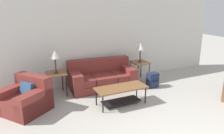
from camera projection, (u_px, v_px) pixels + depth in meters
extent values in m
cube|color=silver|center=(99.00, 41.00, 6.75)|extent=(8.71, 0.06, 2.60)
cube|color=maroon|center=(103.00, 84.00, 6.49)|extent=(1.96, 1.06, 0.22)
cube|color=maroon|center=(82.00, 80.00, 6.19)|extent=(0.67, 0.88, 0.20)
cube|color=maroon|center=(103.00, 78.00, 6.41)|extent=(0.67, 0.88, 0.20)
cube|color=maroon|center=(122.00, 75.00, 6.64)|extent=(0.67, 0.88, 0.20)
cube|color=maroon|center=(99.00, 65.00, 6.65)|extent=(1.91, 0.38, 0.40)
cube|color=maroon|center=(75.00, 82.00, 6.16)|extent=(0.34, 0.95, 0.58)
cube|color=maroon|center=(127.00, 75.00, 6.72)|extent=(0.34, 0.95, 0.58)
cube|color=maroon|center=(24.00, 103.00, 5.03)|extent=(1.31, 1.32, 0.40)
cube|color=maroon|center=(33.00, 83.00, 5.20)|extent=(0.79, 0.93, 0.40)
cube|color=maroon|center=(13.00, 97.00, 5.17)|extent=(0.88, 0.76, 0.56)
cube|color=maroon|center=(35.00, 103.00, 4.85)|extent=(0.88, 0.76, 0.56)
cube|color=#33567F|center=(27.00, 90.00, 5.04)|extent=(0.36, 0.39, 0.36)
cube|color=brown|center=(121.00, 88.00, 5.33)|extent=(1.28, 0.54, 0.04)
cylinder|color=black|center=(103.00, 104.00, 4.98)|extent=(0.03, 0.03, 0.42)
cylinder|color=black|center=(145.00, 95.00, 5.45)|extent=(0.03, 0.03, 0.42)
cylinder|color=black|center=(96.00, 97.00, 5.34)|extent=(0.03, 0.03, 0.42)
cylinder|color=black|center=(137.00, 90.00, 5.81)|extent=(0.03, 0.03, 0.42)
cube|color=black|center=(121.00, 101.00, 5.43)|extent=(0.96, 0.38, 0.02)
cube|color=brown|center=(56.00, 73.00, 5.86)|extent=(0.49, 0.56, 0.03)
cylinder|color=black|center=(51.00, 88.00, 5.65)|extent=(0.03, 0.03, 0.60)
cylinder|color=black|center=(67.00, 86.00, 5.82)|extent=(0.03, 0.03, 0.60)
cylinder|color=black|center=(48.00, 83.00, 6.07)|extent=(0.03, 0.03, 0.60)
cylinder|color=black|center=(62.00, 80.00, 6.24)|extent=(0.03, 0.03, 0.60)
cube|color=brown|center=(140.00, 62.00, 6.94)|extent=(0.49, 0.56, 0.03)
cylinder|color=black|center=(138.00, 75.00, 6.74)|extent=(0.03, 0.03, 0.60)
cylinder|color=black|center=(149.00, 73.00, 6.90)|extent=(0.03, 0.03, 0.60)
cylinder|color=black|center=(130.00, 71.00, 7.15)|extent=(0.03, 0.03, 0.60)
cylinder|color=black|center=(141.00, 69.00, 7.32)|extent=(0.03, 0.03, 0.60)
cylinder|color=#472D1E|center=(56.00, 72.00, 5.85)|extent=(0.14, 0.14, 0.02)
cylinder|color=#472D1E|center=(56.00, 65.00, 5.79)|extent=(0.04, 0.04, 0.38)
cone|color=white|center=(55.00, 54.00, 5.71)|extent=(0.24, 0.24, 0.22)
cylinder|color=#472D1E|center=(140.00, 62.00, 6.93)|extent=(0.14, 0.14, 0.02)
cylinder|color=#472D1E|center=(140.00, 56.00, 6.88)|extent=(0.04, 0.04, 0.38)
cone|color=white|center=(140.00, 46.00, 6.79)|extent=(0.24, 0.24, 0.22)
cube|color=#1E2847|center=(152.00, 80.00, 6.53)|extent=(0.32, 0.23, 0.44)
cube|color=#1E2847|center=(155.00, 84.00, 6.43)|extent=(0.24, 0.05, 0.17)
cylinder|color=#1E2847|center=(147.00, 78.00, 6.60)|extent=(0.02, 0.02, 0.33)
cylinder|color=#1E2847|center=(152.00, 77.00, 6.67)|extent=(0.02, 0.02, 0.33)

